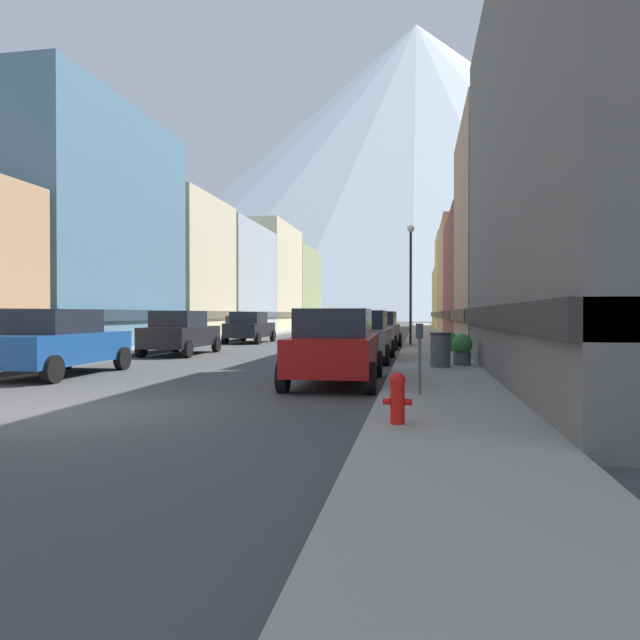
% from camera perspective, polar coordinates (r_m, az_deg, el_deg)
% --- Properties ---
extents(ground_plane, '(400.00, 400.00, 0.00)m').
position_cam_1_polar(ground_plane, '(10.38, -23.96, -8.64)').
color(ground_plane, '#404040').
extents(sidewalk_left, '(2.50, 100.00, 0.15)m').
position_cam_1_polar(sidewalk_left, '(45.14, -5.38, -1.38)').
color(sidewalk_left, gray).
rests_on(sidewalk_left, ground).
extents(sidewalk_right, '(2.50, 100.00, 0.15)m').
position_cam_1_polar(sidewalk_right, '(43.52, 10.70, -1.47)').
color(sidewalk_right, gray).
rests_on(sidewalk_right, ground).
extents(storefront_left_1, '(9.10, 11.62, 11.49)m').
position_cam_1_polar(storefront_left_1, '(30.45, -25.75, 7.94)').
color(storefront_left_1, slate).
rests_on(storefront_left_1, ground).
extents(storefront_left_2, '(8.01, 8.52, 9.40)m').
position_cam_1_polar(storefront_left_2, '(39.20, -15.91, 4.81)').
color(storefront_left_2, beige).
rests_on(storefront_left_2, ground).
extents(storefront_left_3, '(8.74, 11.42, 9.21)m').
position_cam_1_polar(storefront_left_3, '(48.92, -10.92, 3.88)').
color(storefront_left_3, '#99A5B2').
rests_on(storefront_left_3, ground).
extents(storefront_left_4, '(9.64, 11.65, 11.00)m').
position_cam_1_polar(storefront_left_4, '(60.09, -7.35, 4.12)').
color(storefront_left_4, beige).
rests_on(storefront_left_4, ground).
extents(storefront_left_5, '(9.93, 12.51, 9.90)m').
position_cam_1_polar(storefront_left_5, '(71.90, -4.53, 3.12)').
color(storefront_left_5, '#8C9966').
rests_on(storefront_left_5, ground).
extents(storefront_right_1, '(6.81, 8.57, 9.87)m').
position_cam_1_polar(storefront_right_1, '(25.81, 21.36, 7.50)').
color(storefront_right_1, tan).
rests_on(storefront_right_1, ground).
extents(storefront_right_2, '(7.09, 11.49, 7.64)m').
position_cam_1_polar(storefront_right_2, '(36.04, 18.28, 3.81)').
color(storefront_right_2, brown).
rests_on(storefront_right_2, ground).
extents(storefront_right_3, '(6.65, 11.90, 9.14)m').
position_cam_1_polar(storefront_right_3, '(47.99, 15.95, 3.89)').
color(storefront_right_3, tan).
rests_on(storefront_right_3, ground).
extents(storefront_right_4, '(7.42, 9.31, 9.64)m').
position_cam_1_polar(storefront_right_4, '(59.01, 15.22, 3.52)').
color(storefront_right_4, '#D8B259').
rests_on(storefront_right_4, ground).
extents(storefront_right_5, '(7.67, 12.69, 7.01)m').
position_cam_1_polar(storefront_right_5, '(70.19, 14.48, 2.01)').
color(storefront_right_5, '#D8B259').
rests_on(storefront_right_5, ground).
extents(car_left_0, '(2.14, 4.43, 1.78)m').
position_cam_1_polar(car_left_0, '(16.55, -25.17, -2.07)').
color(car_left_0, '#19478C').
rests_on(car_left_0, ground).
extents(car_left_1, '(2.18, 4.45, 1.78)m').
position_cam_1_polar(car_left_1, '(23.38, -14.04, -1.25)').
color(car_left_1, black).
rests_on(car_left_1, ground).
extents(car_left_2, '(2.08, 4.41, 1.78)m').
position_cam_1_polar(car_left_2, '(32.23, -7.19, -0.73)').
color(car_left_2, black).
rests_on(car_left_2, ground).
extents(car_right_0, '(2.16, 4.45, 1.78)m').
position_cam_1_polar(car_right_0, '(13.19, 1.60, -2.68)').
color(car_right_0, '#9E1111').
rests_on(car_right_0, ground).
extents(car_right_1, '(2.09, 4.42, 1.78)m').
position_cam_1_polar(car_right_1, '(19.66, 4.37, -1.59)').
color(car_right_1, slate).
rests_on(car_right_1, ground).
extents(car_right_2, '(2.17, 4.45, 1.78)m').
position_cam_1_polar(car_right_2, '(27.22, 5.95, -0.97)').
color(car_right_2, slate).
rests_on(car_right_2, ground).
extents(fire_hydrant_near, '(0.40, 0.22, 0.70)m').
position_cam_1_polar(fire_hydrant_near, '(7.81, 7.92, -7.74)').
color(fire_hydrant_near, red).
rests_on(fire_hydrant_near, sidewalk_right).
extents(parking_meter_near, '(0.14, 0.10, 1.33)m').
position_cam_1_polar(parking_meter_near, '(10.65, 10.12, -2.87)').
color(parking_meter_near, '#595960').
rests_on(parking_meter_near, sidewalk_right).
extents(trash_bin_right, '(0.59, 0.59, 0.98)m').
position_cam_1_polar(trash_bin_right, '(16.24, 12.20, -2.97)').
color(trash_bin_right, '#4C5156').
rests_on(trash_bin_right, sidewalk_right).
extents(potted_plant_0, '(0.61, 0.61, 0.92)m').
position_cam_1_polar(potted_plant_0, '(17.03, 14.29, -2.84)').
color(potted_plant_0, '#4C4C51').
rests_on(potted_plant_0, sidewalk_right).
extents(potted_plant_1, '(0.51, 0.51, 0.78)m').
position_cam_1_polar(potted_plant_1, '(23.30, 13.14, -2.09)').
color(potted_plant_1, '#4C4C51').
rests_on(potted_plant_1, sidewalk_right).
extents(pedestrian_0, '(0.36, 0.36, 1.57)m').
position_cam_1_polar(pedestrian_0, '(36.08, -9.38, -0.63)').
color(pedestrian_0, '#333338').
rests_on(pedestrian_0, sidewalk_left).
extents(streetlamp_right, '(0.36, 0.36, 5.86)m').
position_cam_1_polar(streetlamp_right, '(27.77, 9.24, 5.43)').
color(streetlamp_right, black).
rests_on(streetlamp_right, sidewalk_right).
extents(mountain_backdrop, '(294.28, 294.28, 138.41)m').
position_cam_1_polar(mountain_backdrop, '(276.86, 9.77, 14.74)').
color(mountain_backdrop, silver).
rests_on(mountain_backdrop, ground).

